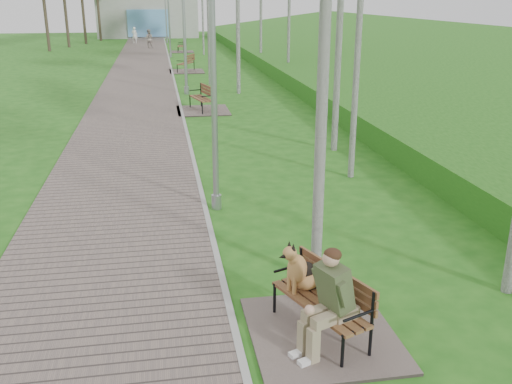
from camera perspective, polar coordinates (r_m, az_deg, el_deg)
The scene contains 15 objects.
ground at distance 12.17m, azimuth -5.34°, elevation -0.76°, with size 120.00×120.00×0.00m, color #1E5A15.
walkway at distance 33.19m, azimuth -11.46°, elevation 11.62°, with size 3.50×67.00×0.04m, color #645751.
kerb at distance 33.19m, azimuth -8.38°, elevation 11.80°, with size 0.10×67.00×0.05m, color #999993.
embankment at distance 34.18m, azimuth 12.68°, elevation 11.71°, with size 14.00×70.00×1.60m, color #408825.
building_north at distance 62.44m, azimuth -10.76°, elevation 16.81°, with size 10.00×5.20×4.00m.
bench_main at distance 7.27m, azimuth 6.13°, elevation -11.32°, with size 1.82×2.02×1.59m.
bench_second at distance 21.64m, azimuth -5.44°, elevation 8.63°, with size 1.92×2.13×1.18m.
bench_third at distance 33.31m, azimuth -7.02°, elevation 12.22°, with size 1.92×2.13×1.18m.
bench_far at distance 45.28m, azimuth -7.51°, elevation 13.96°, with size 1.81×2.01×1.11m.
lamp_post_near at distance 11.01m, azimuth -4.24°, elevation 10.16°, with size 0.20×0.20×5.17m.
lamp_post_second at distance 25.33m, azimuth -7.18°, elevation 15.63°, with size 0.22×0.22×5.68m.
lamp_post_third at distance 41.31m, azimuth -8.68°, elevation 16.38°, with size 0.19×0.19×4.96m.
lamp_post_far at distance 53.98m, azimuth -8.98°, elevation 16.80°, with size 0.18×0.18×4.66m.
pedestrian_near at distance 54.03m, azimuth -12.05°, elevation 15.08°, with size 0.53×0.35×1.45m, color white.
pedestrian_far at distance 48.97m, azimuth -10.68°, elevation 14.82°, with size 0.73×0.57×1.50m, color gray.
Camera 1 is at (-0.79, -11.42, 4.11)m, focal length 40.00 mm.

